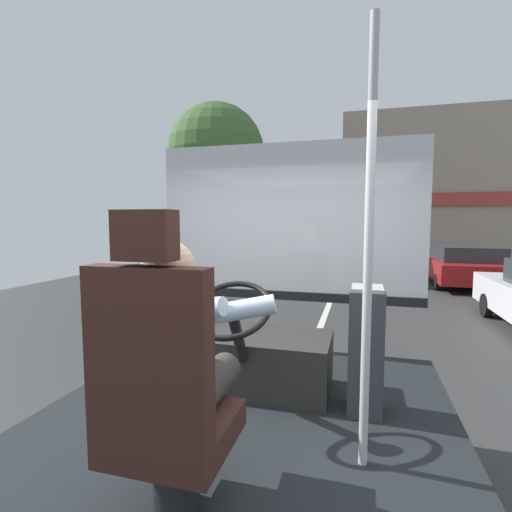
{
  "coord_description": "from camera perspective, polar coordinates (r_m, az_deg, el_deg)",
  "views": [
    {
      "loc": [
        0.68,
        -1.92,
        1.95
      ],
      "look_at": [
        -0.15,
        1.09,
        1.65
      ],
      "focal_mm": 26.67,
      "sensor_mm": 36.0,
      "label": 1
    }
  ],
  "objects": [
    {
      "name": "handrail_pole",
      "position": [
        1.9,
        16.52,
        0.93
      ],
      "size": [
        0.04,
        0.04,
        2.18
      ],
      "color": "#B7B7BC",
      "rests_on": "bus_floor"
    },
    {
      "name": "street_tree",
      "position": [
        14.35,
        -5.98,
        15.17
      ],
      "size": [
        3.48,
        3.48,
        6.14
      ],
      "color": "#4C3828",
      "rests_on": "ground"
    },
    {
      "name": "bus_driver",
      "position": [
        1.68,
        -11.74,
        -13.86
      ],
      "size": [
        0.76,
        0.58,
        0.75
      ],
      "color": "#332D28",
      "rests_on": "driver_seat"
    },
    {
      "name": "shop_building",
      "position": [
        21.8,
        29.07,
        8.94
      ],
      "size": [
        11.93,
        4.26,
        7.09
      ],
      "color": "gray",
      "rests_on": "ground"
    },
    {
      "name": "windshield_panel",
      "position": [
        3.61,
        4.63,
        2.48
      ],
      "size": [
        2.5,
        0.08,
        1.48
      ],
      "color": "silver"
    },
    {
      "name": "parked_car_red",
      "position": [
        13.09,
        28.67,
        -1.09
      ],
      "size": [
        1.99,
        4.1,
        1.2
      ],
      "color": "maroon",
      "rests_on": "ground"
    },
    {
      "name": "driver_seat",
      "position": [
        1.64,
        -13.71,
        -20.23
      ],
      "size": [
        0.48,
        0.48,
        1.27
      ],
      "color": "black",
      "rests_on": "bus_floor"
    },
    {
      "name": "fare_box",
      "position": [
        2.59,
        16.14,
        -13.36
      ],
      "size": [
        0.21,
        0.27,
        0.81
      ],
      "color": "#333338",
      "rests_on": "bus_floor"
    },
    {
      "name": "steering_console",
      "position": [
        2.87,
        -0.36,
        -15.16
      ],
      "size": [
        1.1,
        1.01,
        0.85
      ],
      "color": "#282623",
      "rests_on": "bus_floor"
    },
    {
      "name": "ground",
      "position": [
        10.92,
        11.72,
        -5.11
      ],
      "size": [
        18.0,
        44.0,
        0.06
      ],
      "color": "#333333"
    },
    {
      "name": "bus_floor",
      "position": [
        2.59,
        -3.74,
        -32.53
      ],
      "size": [
        2.6,
        3.2,
        0.72
      ],
      "color": "#28282B",
      "rests_on": "ground"
    }
  ]
}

